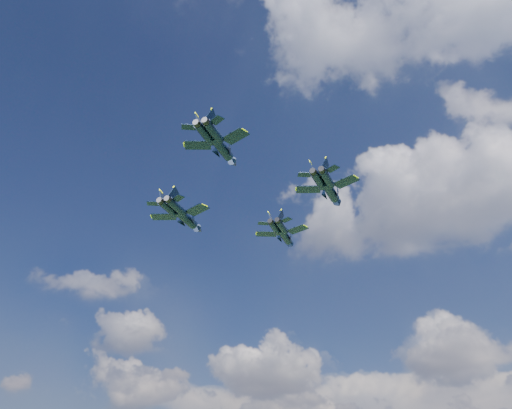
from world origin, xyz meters
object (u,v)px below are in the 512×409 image
object	(u,v)px
jet_lead	(285,236)
jet_right	(331,191)
jet_slot	(222,148)
jet_left	(187,219)

from	to	relation	value
jet_lead	jet_right	xyz separation A→B (m)	(17.04, -13.35, -0.58)
jet_slot	jet_right	bearing A→B (deg)	52.44
jet_lead	jet_slot	bearing A→B (deg)	-91.63
jet_left	jet_right	world-z (taller)	jet_left
jet_right	jet_slot	bearing A→B (deg)	-126.22
jet_left	jet_slot	xyz separation A→B (m)	(18.95, -14.97, 1.66)
jet_right	jet_slot	world-z (taller)	jet_slot
jet_right	jet_left	bearing A→B (deg)	-178.62
jet_lead	jet_left	world-z (taller)	jet_lead
jet_lead	jet_right	size ratio (longest dim) A/B	0.98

